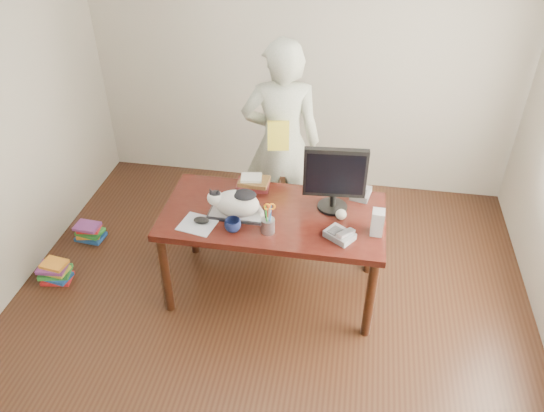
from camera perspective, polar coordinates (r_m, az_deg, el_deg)
The scene contains 18 objects.
room at distance 2.98m, azimuth -1.78°, elevation 1.68°, with size 4.50×4.50×4.50m.
desk at distance 3.96m, azimuth 0.31°, elevation -1.83°, with size 1.60×0.80×0.75m.
keyboard at distance 3.78m, azimuth -3.73°, elevation -0.97°, with size 0.42×0.17×0.03m.
cat at distance 3.72m, azimuth -4.00°, elevation 0.39°, with size 0.41×0.21×0.23m.
monitor at distance 3.72m, azimuth 6.78°, elevation 3.18°, with size 0.44×0.23×0.50m.
pen_cup at distance 3.60m, azimuth -0.43°, elevation -1.96°, with size 0.11×0.11×0.24m.
mousepad at distance 3.74m, azimuth -7.98°, elevation -1.95°, with size 0.28×0.26×0.01m.
mouse at distance 3.74m, azimuth -7.63°, elevation -1.53°, with size 0.12×0.09×0.04m.
coffee_mug at distance 3.63m, azimuth -4.24°, elevation -2.08°, with size 0.11×0.11×0.09m, color #0D1435.
phone at distance 3.60m, azimuth 7.35°, elevation -3.08°, with size 0.23×0.22×0.09m.
speaker at distance 3.64m, azimuth 11.28°, elevation -1.74°, with size 0.09×0.10×0.18m.
baseball at distance 3.77m, azimuth 7.44°, elevation -0.91°, with size 0.08×0.08×0.08m.
book_stack at distance 4.07m, azimuth -2.03°, elevation 2.53°, with size 0.26×0.20×0.09m.
calculator at distance 4.03m, azimuth 9.54°, elevation 1.36°, with size 0.17×0.20×0.05m.
person at distance 4.39m, azimuth 1.03°, elevation 6.74°, with size 0.65×0.42×1.77m, color silver.
held_book at distance 4.16m, azimuth 0.69°, elevation 7.57°, with size 0.18×0.13×0.23m.
book_pile_a at distance 4.65m, azimuth -22.26°, elevation -6.57°, with size 0.27×0.22×0.18m.
book_pile_b at distance 5.00m, azimuth -19.03°, elevation -2.63°, with size 0.26×0.20×0.15m.
Camera 1 is at (0.51, -2.41, 3.02)m, focal length 35.00 mm.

